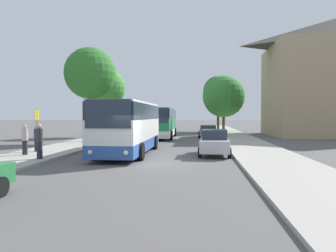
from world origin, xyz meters
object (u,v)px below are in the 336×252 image
(pedestrian_walking_back, at_px, (37,138))
(tree_left_near, at_px, (90,74))
(parked_car_right_far, at_px, (208,131))
(bus_stop_sign, at_px, (37,127))
(pedestrian_waiting_near, at_px, (39,141))
(bus_front, at_px, (129,127))
(bus_middle, at_px, (162,122))
(tree_right_near, at_px, (218,91))
(parked_car_right_near, at_px, (214,142))
(tree_left_far, at_px, (106,88))
(pedestrian_waiting_far, at_px, (25,139))
(tree_right_mid, at_px, (224,96))

(pedestrian_walking_back, distance_m, tree_left_near, 10.25)
(parked_car_right_far, bearing_deg, tree_left_near, 36.43)
(tree_left_near, bearing_deg, bus_stop_sign, -87.44)
(bus_stop_sign, distance_m, pedestrian_waiting_near, 1.73)
(bus_front, relative_size, parked_car_right_far, 2.51)
(bus_middle, distance_m, tree_right_near, 18.25)
(bus_front, bearing_deg, bus_stop_sign, -152.05)
(parked_car_right_near, distance_m, parked_car_right_far, 16.64)
(parked_car_right_near, relative_size, tree_left_far, 0.55)
(pedestrian_waiting_far, xyz_separation_m, pedestrian_walking_back, (-0.15, 1.74, -0.05))
(tree_left_far, bearing_deg, bus_front, -68.98)
(tree_left_near, bearing_deg, tree_right_near, 60.63)
(pedestrian_walking_back, bearing_deg, tree_right_mid, 168.02)
(pedestrian_waiting_near, relative_size, tree_left_near, 0.22)
(tree_right_near, bearing_deg, pedestrian_waiting_near, -108.26)
(tree_right_mid, bearing_deg, pedestrian_waiting_near, -111.33)
(bus_middle, relative_size, tree_left_near, 1.23)
(bus_middle, distance_m, parked_car_right_far, 5.41)
(parked_car_right_far, bearing_deg, tree_right_near, -97.97)
(pedestrian_waiting_far, distance_m, tree_left_far, 19.34)
(bus_stop_sign, height_order, tree_left_near, tree_left_near)
(parked_car_right_near, height_order, tree_left_far, tree_left_far)
(parked_car_right_far, xyz_separation_m, tree_right_mid, (2.52, 10.71, 4.50))
(bus_stop_sign, xyz_separation_m, tree_right_mid, (12.94, 29.72, 3.39))
(bus_front, bearing_deg, parked_car_right_near, -2.98)
(bus_middle, xyz_separation_m, tree_left_far, (-6.76, 1.61, 3.96))
(parked_car_right_near, relative_size, tree_right_mid, 0.53)
(parked_car_right_far, height_order, tree_right_mid, tree_right_mid)
(bus_middle, relative_size, pedestrian_walking_back, 6.14)
(bus_middle, height_order, tree_left_near, tree_left_near)
(pedestrian_walking_back, distance_m, tree_right_near, 34.80)
(parked_car_right_far, bearing_deg, pedestrian_walking_back, 55.32)
(pedestrian_waiting_far, relative_size, tree_right_mid, 0.22)
(parked_car_right_far, relative_size, tree_left_far, 0.52)
(pedestrian_walking_back, bearing_deg, tree_right_near, 171.89)
(tree_right_near, xyz_separation_m, tree_right_mid, (0.56, -4.02, -1.06))
(tree_right_near, bearing_deg, parked_car_right_near, -93.66)
(pedestrian_waiting_near, bearing_deg, pedestrian_walking_back, 123.06)
(bus_middle, bearing_deg, tree_left_near, -131.60)
(tree_right_near, bearing_deg, bus_front, -103.53)
(bus_front, relative_size, bus_stop_sign, 3.74)
(pedestrian_waiting_near, xyz_separation_m, pedestrian_walking_back, (-1.94, 3.45, -0.10))
(bus_front, xyz_separation_m, pedestrian_waiting_near, (-4.09, -3.96, -0.67))
(tree_right_mid, bearing_deg, pedestrian_walking_back, -117.00)
(bus_stop_sign, bearing_deg, pedestrian_waiting_near, -58.54)
(tree_left_far, height_order, tree_right_near, tree_right_near)
(bus_front, bearing_deg, pedestrian_waiting_far, -159.28)
(bus_middle, height_order, pedestrian_waiting_near, bus_middle)
(pedestrian_walking_back, height_order, tree_left_far, tree_left_far)
(tree_left_near, bearing_deg, pedestrian_waiting_near, -83.91)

